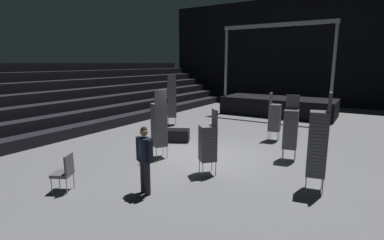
{
  "coord_description": "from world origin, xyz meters",
  "views": [
    {
      "loc": [
        4.83,
        -8.49,
        3.15
      ],
      "look_at": [
        0.14,
        -0.9,
        1.4
      ],
      "focal_mm": 27.33,
      "sensor_mm": 36.0,
      "label": 1
    }
  ],
  "objects_px": {
    "chair_stack_front_left": "(291,128)",
    "chair_stack_mid_right": "(275,117)",
    "loose_chair_near_man": "(65,171)",
    "man_with_tie": "(144,156)",
    "equipment_road_case": "(178,135)",
    "chair_stack_front_right": "(318,143)",
    "stage_riser": "(278,105)",
    "chair_stack_rear_left": "(172,100)",
    "chair_stack_mid_left": "(159,124)",
    "chair_stack_mid_centre": "(208,142)"
  },
  "relations": [
    {
      "from": "chair_stack_mid_centre",
      "to": "equipment_road_case",
      "type": "distance_m",
      "value": 3.78
    },
    {
      "from": "man_with_tie",
      "to": "chair_stack_rear_left",
      "type": "distance_m",
      "value": 8.13
    },
    {
      "from": "chair_stack_front_left",
      "to": "chair_stack_mid_centre",
      "type": "bearing_deg",
      "value": 46.75
    },
    {
      "from": "man_with_tie",
      "to": "equipment_road_case",
      "type": "height_order",
      "value": "man_with_tie"
    },
    {
      "from": "stage_riser",
      "to": "chair_stack_front_left",
      "type": "distance_m",
      "value": 8.74
    },
    {
      "from": "chair_stack_front_right",
      "to": "chair_stack_mid_centre",
      "type": "height_order",
      "value": "chair_stack_front_right"
    },
    {
      "from": "chair_stack_mid_left",
      "to": "chair_stack_mid_centre",
      "type": "bearing_deg",
      "value": -70.32
    },
    {
      "from": "chair_stack_front_left",
      "to": "equipment_road_case",
      "type": "relative_size",
      "value": 2.37
    },
    {
      "from": "loose_chair_near_man",
      "to": "chair_stack_mid_left",
      "type": "bearing_deg",
      "value": -34.4
    },
    {
      "from": "chair_stack_mid_centre",
      "to": "chair_stack_front_right",
      "type": "bearing_deg",
      "value": -127.19
    },
    {
      "from": "chair_stack_front_left",
      "to": "loose_chair_near_man",
      "type": "distance_m",
      "value": 6.8
    },
    {
      "from": "chair_stack_front_right",
      "to": "loose_chair_near_man",
      "type": "height_order",
      "value": "chair_stack_front_right"
    },
    {
      "from": "equipment_road_case",
      "to": "loose_chair_near_man",
      "type": "xyz_separation_m",
      "value": [
        0.29,
        -5.38,
        0.29
      ]
    },
    {
      "from": "chair_stack_front_right",
      "to": "loose_chair_near_man",
      "type": "distance_m",
      "value": 6.25
    },
    {
      "from": "chair_stack_mid_left",
      "to": "chair_stack_mid_right",
      "type": "bearing_deg",
      "value": -0.05
    },
    {
      "from": "stage_riser",
      "to": "chair_stack_mid_right",
      "type": "relative_size",
      "value": 3.34
    },
    {
      "from": "man_with_tie",
      "to": "chair_stack_front_right",
      "type": "distance_m",
      "value": 4.21
    },
    {
      "from": "chair_stack_front_right",
      "to": "loose_chair_near_man",
      "type": "xyz_separation_m",
      "value": [
        -5.27,
        -3.27,
        -0.7
      ]
    },
    {
      "from": "chair_stack_front_left",
      "to": "chair_stack_front_right",
      "type": "height_order",
      "value": "chair_stack_front_right"
    },
    {
      "from": "man_with_tie",
      "to": "chair_stack_front_left",
      "type": "distance_m",
      "value": 5.02
    },
    {
      "from": "chair_stack_mid_centre",
      "to": "chair_stack_mid_right",
      "type": "bearing_deg",
      "value": -51.63
    },
    {
      "from": "stage_riser",
      "to": "chair_stack_rear_left",
      "type": "height_order",
      "value": "stage_riser"
    },
    {
      "from": "chair_stack_mid_left",
      "to": "loose_chair_near_man",
      "type": "relative_size",
      "value": 2.44
    },
    {
      "from": "chair_stack_mid_left",
      "to": "equipment_road_case",
      "type": "bearing_deg",
      "value": 49.38
    },
    {
      "from": "man_with_tie",
      "to": "chair_stack_mid_left",
      "type": "bearing_deg",
      "value": -40.64
    },
    {
      "from": "chair_stack_mid_right",
      "to": "equipment_road_case",
      "type": "bearing_deg",
      "value": -60.68
    },
    {
      "from": "chair_stack_front_left",
      "to": "stage_riser",
      "type": "bearing_deg",
      "value": -80.91
    },
    {
      "from": "chair_stack_front_right",
      "to": "chair_stack_mid_centre",
      "type": "relative_size",
      "value": 1.32
    },
    {
      "from": "chair_stack_mid_left",
      "to": "stage_riser",
      "type": "bearing_deg",
      "value": 25.85
    },
    {
      "from": "chair_stack_mid_centre",
      "to": "loose_chair_near_man",
      "type": "distance_m",
      "value": 3.81
    },
    {
      "from": "chair_stack_front_left",
      "to": "chair_stack_mid_right",
      "type": "distance_m",
      "value": 2.49
    },
    {
      "from": "chair_stack_mid_left",
      "to": "chair_stack_mid_centre",
      "type": "distance_m",
      "value": 2.15
    },
    {
      "from": "man_with_tie",
      "to": "chair_stack_rear_left",
      "type": "relative_size",
      "value": 0.66
    },
    {
      "from": "stage_riser",
      "to": "equipment_road_case",
      "type": "xyz_separation_m",
      "value": [
        -1.73,
        -8.28,
        -0.38
      ]
    },
    {
      "from": "chair_stack_mid_right",
      "to": "chair_stack_front_right",
      "type": "bearing_deg",
      "value": 23.75
    },
    {
      "from": "man_with_tie",
      "to": "loose_chair_near_man",
      "type": "bearing_deg",
      "value": 46.08
    },
    {
      "from": "chair_stack_mid_left",
      "to": "chair_stack_mid_right",
      "type": "xyz_separation_m",
      "value": [
        2.63,
        4.23,
        -0.17
      ]
    },
    {
      "from": "man_with_tie",
      "to": "chair_stack_mid_right",
      "type": "bearing_deg",
      "value": -81.61
    },
    {
      "from": "stage_riser",
      "to": "chair_stack_mid_right",
      "type": "bearing_deg",
      "value": -75.76
    },
    {
      "from": "loose_chair_near_man",
      "to": "chair_stack_mid_right",
      "type": "bearing_deg",
      "value": -49.78
    },
    {
      "from": "equipment_road_case",
      "to": "chair_stack_mid_centre",
      "type": "bearing_deg",
      "value": -42.36
    },
    {
      "from": "chair_stack_rear_left",
      "to": "loose_chair_near_man",
      "type": "distance_m",
      "value": 8.28
    },
    {
      "from": "man_with_tie",
      "to": "loose_chair_near_man",
      "type": "distance_m",
      "value": 2.06
    },
    {
      "from": "loose_chair_near_man",
      "to": "chair_stack_front_left",
      "type": "bearing_deg",
      "value": -65.92
    },
    {
      "from": "stage_riser",
      "to": "chair_stack_mid_centre",
      "type": "distance_m",
      "value": 10.84
    },
    {
      "from": "equipment_road_case",
      "to": "chair_stack_mid_right",
      "type": "bearing_deg",
      "value": 33.61
    },
    {
      "from": "chair_stack_front_left",
      "to": "chair_stack_rear_left",
      "type": "relative_size",
      "value": 0.83
    },
    {
      "from": "man_with_tie",
      "to": "equipment_road_case",
      "type": "bearing_deg",
      "value": -46.35
    },
    {
      "from": "chair_stack_mid_right",
      "to": "chair_stack_mid_centre",
      "type": "distance_m",
      "value": 4.71
    },
    {
      "from": "equipment_road_case",
      "to": "man_with_tie",
      "type": "bearing_deg",
      "value": -65.0
    }
  ]
}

